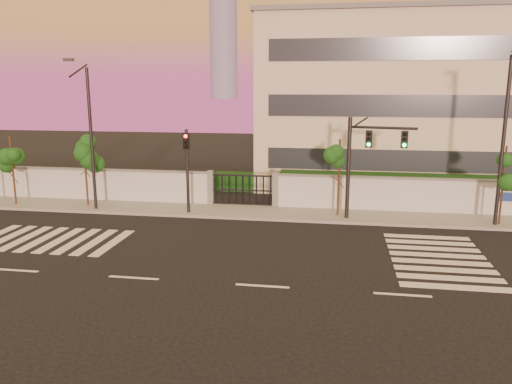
% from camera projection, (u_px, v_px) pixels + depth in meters
% --- Properties ---
extents(ground, '(120.00, 120.00, 0.00)m').
position_uv_depth(ground, '(262.00, 286.00, 18.36)').
color(ground, black).
rests_on(ground, ground).
extents(sidewalk, '(60.00, 3.00, 0.15)m').
position_uv_depth(sidewalk, '(289.00, 214.00, 28.48)').
color(sidewalk, gray).
rests_on(sidewalk, ground).
extents(perimeter_wall, '(60.00, 0.36, 2.20)m').
position_uv_depth(perimeter_wall, '(294.00, 192.00, 29.71)').
color(perimeter_wall, silver).
rests_on(perimeter_wall, ground).
extents(hedge_row, '(41.00, 4.25, 1.80)m').
position_uv_depth(hedge_row, '(314.00, 187.00, 32.24)').
color(hedge_row, black).
rests_on(hedge_row, ground).
extents(institutional_building, '(24.40, 12.40, 12.25)m').
position_uv_depth(institutional_building, '(426.00, 101.00, 36.91)').
color(institutional_building, beige).
rests_on(institutional_building, ground).
extents(road_markings, '(57.00, 7.62, 0.02)m').
position_uv_depth(road_markings, '(240.00, 251.00, 22.23)').
color(road_markings, silver).
rests_on(road_markings, ground).
extents(street_tree_b, '(1.50, 1.20, 4.30)m').
position_uv_depth(street_tree_b, '(12.00, 155.00, 30.02)').
color(street_tree_b, '#382314').
rests_on(street_tree_b, ground).
extents(street_tree_c, '(1.47, 1.17, 4.40)m').
position_uv_depth(street_tree_c, '(85.00, 154.00, 29.69)').
color(street_tree_c, '#382314').
rests_on(street_tree_c, ground).
extents(street_tree_d, '(1.51, 1.20, 4.40)m').
position_uv_depth(street_tree_d, '(340.00, 160.00, 27.33)').
color(street_tree_d, '#382314').
rests_on(street_tree_d, ground).
extents(street_tree_e, '(1.30, 1.04, 4.24)m').
position_uv_depth(street_tree_e, '(505.00, 168.00, 25.55)').
color(street_tree_e, '#382314').
rests_on(street_tree_e, ground).
extents(traffic_signal_main, '(3.54, 0.90, 5.63)m').
position_uv_depth(traffic_signal_main, '(362.00, 156.00, 26.52)').
color(traffic_signal_main, black).
rests_on(traffic_signal_main, ground).
extents(traffic_signal_secondary, '(0.38, 0.36, 4.89)m').
position_uv_depth(traffic_signal_secondary, '(187.00, 161.00, 27.92)').
color(traffic_signal_secondary, black).
rests_on(traffic_signal_secondary, ground).
extents(streetlight_west, '(0.52, 2.08, 8.64)m').
position_uv_depth(streetlight_west, '(89.00, 132.00, 28.31)').
color(streetlight_west, black).
rests_on(streetlight_west, ground).
extents(streetlight_east, '(0.55, 2.20, 9.13)m').
position_uv_depth(streetlight_east, '(505.00, 133.00, 24.83)').
color(streetlight_east, black).
rests_on(streetlight_east, ground).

